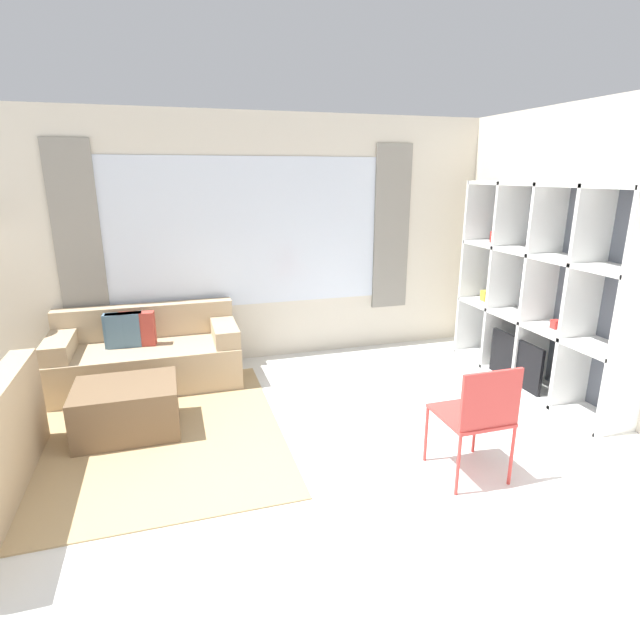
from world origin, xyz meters
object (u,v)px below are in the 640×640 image
(shelving_unit, at_px, (542,291))
(ottoman, at_px, (127,409))
(folding_chair, at_px, (478,412))
(couch_main, at_px, (147,355))

(shelving_unit, bearing_deg, ottoman, 178.18)
(shelving_unit, bearing_deg, folding_chair, -140.08)
(shelving_unit, xyz_separation_m, couch_main, (-3.75, 1.15, -0.67))
(couch_main, bearing_deg, folding_chair, -47.45)
(folding_chair, bearing_deg, couch_main, -47.45)
(couch_main, distance_m, ottoman, 1.04)
(couch_main, distance_m, folding_chair, 3.30)
(ottoman, bearing_deg, folding_chair, -30.67)
(folding_chair, bearing_deg, shelving_unit, -140.08)
(folding_chair, bearing_deg, ottoman, -30.67)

